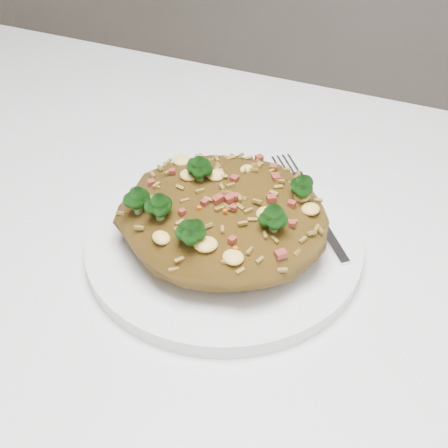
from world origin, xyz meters
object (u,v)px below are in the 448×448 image
Objects in this scene: fork at (313,209)px; fried_rice at (224,209)px; plate at (224,243)px; dining_table at (265,408)px.

fried_rice is at bearing -80.72° from fork.
fork is (0.06, 0.06, 0.01)m from plate.
fried_rice reaches higher than plate.
dining_table is 0.14m from plate.
fried_rice is (-0.00, -0.00, 0.04)m from plate.
fried_rice reaches higher than fork.
plate is 0.04m from fried_rice.
plate is at bearing -80.96° from fork.
fried_rice is at bearing -99.37° from plate.
plate is (-0.07, 0.08, 0.10)m from dining_table.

